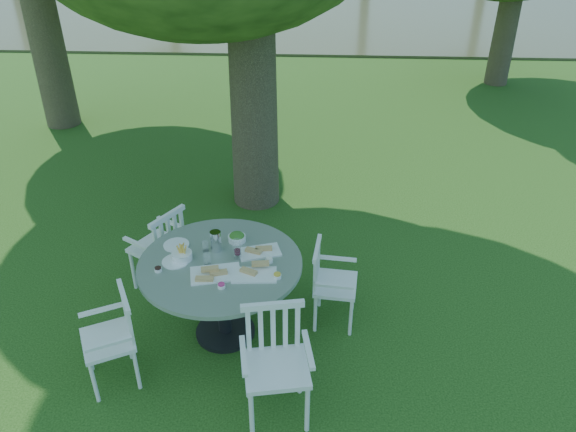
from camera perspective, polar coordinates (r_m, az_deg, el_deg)
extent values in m
plane|color=#12360B|center=(5.89, -0.11, -8.10)|extent=(140.00, 140.00, 0.00)
cylinder|color=black|center=(5.49, -6.36, -11.55)|extent=(0.56, 0.56, 0.04)
cylinder|color=black|center=(5.23, -6.62, -8.35)|extent=(0.12, 0.12, 0.76)
cylinder|color=slate|center=(4.99, -6.89, -4.82)|extent=(1.45, 1.45, 0.04)
cylinder|color=white|center=(5.35, 6.39, -10.22)|extent=(0.03, 0.03, 0.42)
cylinder|color=white|center=(5.63, 6.63, -7.74)|extent=(0.03, 0.03, 0.42)
cylinder|color=white|center=(5.36, 2.78, -9.90)|extent=(0.03, 0.03, 0.42)
cylinder|color=white|center=(5.65, 3.22, -7.44)|extent=(0.03, 0.03, 0.42)
cube|color=white|center=(5.35, 4.86, -6.93)|extent=(0.43, 0.47, 0.04)
cube|color=white|center=(5.24, 2.93, -5.08)|extent=(0.08, 0.43, 0.43)
cylinder|color=white|center=(6.28, -12.76, -3.53)|extent=(0.04, 0.04, 0.46)
cylinder|color=white|center=(6.07, -15.47, -5.32)|extent=(0.04, 0.04, 0.46)
cylinder|color=white|center=(6.06, -10.29, -4.66)|extent=(0.04, 0.04, 0.46)
cylinder|color=white|center=(5.84, -13.01, -6.58)|extent=(0.04, 0.04, 0.46)
cube|color=white|center=(5.92, -13.16, -3.04)|extent=(0.61, 0.62, 0.04)
cube|color=white|center=(5.67, -11.97, -1.91)|extent=(0.27, 0.43, 0.47)
cylinder|color=white|center=(5.28, -19.62, -12.84)|extent=(0.03, 0.03, 0.43)
cylinder|color=white|center=(5.00, -19.08, -15.71)|extent=(0.03, 0.03, 0.43)
cylinder|color=white|center=(5.28, -15.90, -12.03)|extent=(0.03, 0.03, 0.43)
cylinder|color=white|center=(5.01, -15.11, -14.85)|extent=(0.03, 0.03, 0.43)
cube|color=white|center=(4.98, -17.86, -11.91)|extent=(0.56, 0.57, 0.04)
cube|color=white|center=(4.86, -16.02, -9.69)|extent=(0.23, 0.41, 0.44)
cylinder|color=white|center=(4.52, -3.72, -19.53)|extent=(0.04, 0.04, 0.48)
cylinder|color=white|center=(4.55, 1.96, -19.02)|extent=(0.04, 0.04, 0.48)
cylinder|color=white|center=(4.77, -4.07, -15.96)|extent=(0.04, 0.04, 0.48)
cylinder|color=white|center=(4.80, 1.21, -15.52)|extent=(0.04, 0.04, 0.48)
cube|color=white|center=(4.46, -1.19, -15.26)|extent=(0.56, 0.53, 0.04)
cube|color=white|center=(4.45, -1.53, -11.29)|extent=(0.49, 0.13, 0.49)
cube|color=white|center=(4.83, -7.37, -5.84)|extent=(0.47, 0.34, 0.02)
cube|color=white|center=(4.78, -3.46, -6.00)|extent=(0.40, 0.25, 0.02)
cube|color=white|center=(5.06, -2.92, -3.67)|extent=(0.42, 0.31, 0.02)
cylinder|color=white|center=(5.03, -11.36, -4.55)|extent=(0.24, 0.24, 0.01)
cylinder|color=white|center=(5.25, -11.28, -2.89)|extent=(0.24, 0.24, 0.01)
cylinder|color=white|center=(5.04, -10.71, -3.99)|extent=(0.18, 0.18, 0.07)
cylinder|color=white|center=(5.22, -5.21, -2.27)|extent=(0.16, 0.16, 0.05)
cylinder|color=silver|center=(5.07, -7.35, -2.55)|extent=(0.10, 0.10, 0.20)
cylinder|color=white|center=(4.95, -5.18, -3.38)|extent=(0.07, 0.07, 0.19)
cylinder|color=white|center=(5.10, -8.40, -3.06)|extent=(0.06, 0.06, 0.10)
cylinder|color=white|center=(4.92, -8.21, -4.40)|extent=(0.06, 0.06, 0.11)
cylinder|color=white|center=(4.68, -6.78, -7.09)|extent=(0.07, 0.07, 0.03)
cylinder|color=white|center=(4.75, -1.10, -6.14)|extent=(0.07, 0.07, 0.03)
cylinder|color=white|center=(4.93, -1.92, -4.55)|extent=(0.07, 0.07, 0.03)
cylinder|color=white|center=(4.95, -13.06, -5.34)|extent=(0.06, 0.06, 0.03)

